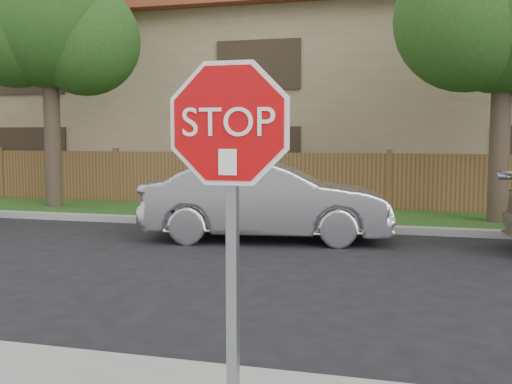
% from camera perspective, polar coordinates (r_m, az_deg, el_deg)
% --- Properties ---
extents(far_curb, '(70.00, 0.30, 0.15)m').
position_cam_1_polar(far_curb, '(13.12, 11.81, -3.49)').
color(far_curb, gray).
rests_on(far_curb, ground).
extents(grass_strip, '(70.00, 3.00, 0.12)m').
position_cam_1_polar(grass_strip, '(14.75, 12.19, -2.57)').
color(grass_strip, '#1E4714').
rests_on(grass_strip, ground).
extents(fence, '(70.00, 0.12, 1.60)m').
position_cam_1_polar(fence, '(16.26, 12.53, 0.78)').
color(fence, '#54381D').
rests_on(fence, ground).
extents(apartment_building, '(35.20, 9.20, 7.20)m').
position_cam_1_polar(apartment_building, '(21.85, 13.37, 9.09)').
color(apartment_building, '#8F7659').
rests_on(apartment_building, ground).
extents(tree_left, '(4.80, 3.90, 7.78)m').
position_cam_1_polar(tree_left, '(17.61, -19.34, 15.40)').
color(tree_left, '#382B21').
rests_on(tree_left, ground).
extents(tree_mid, '(4.80, 3.90, 7.35)m').
position_cam_1_polar(tree_mid, '(14.74, 22.75, 15.94)').
color(tree_mid, '#382B21').
rests_on(tree_mid, ground).
extents(stop_sign, '(1.01, 0.13, 2.55)m').
position_cam_1_polar(stop_sign, '(3.48, -2.49, 1.25)').
color(stop_sign, gray).
rests_on(stop_sign, sidewalk_near).
extents(sedan_left, '(5.05, 2.43, 1.60)m').
position_cam_1_polar(sedan_left, '(11.88, 1.07, -0.77)').
color(sedan_left, '#9C9CA0').
rests_on(sedan_left, ground).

